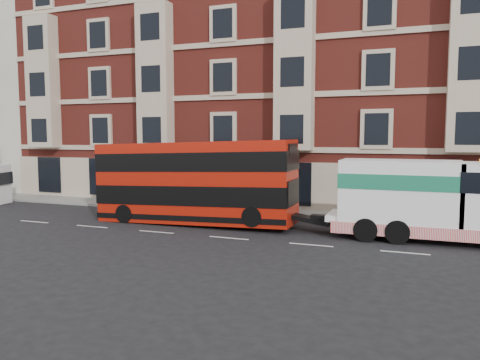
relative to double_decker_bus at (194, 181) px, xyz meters
The scene contains 7 objects.
ground 4.83m from the double_decker_bus, 40.59° to the right, with size 120.00×120.00×0.00m, color black.
sidewalk 6.20m from the double_decker_bus, 56.39° to the left, with size 90.00×3.00×0.15m, color slate.
victorian_terrace 14.93m from the double_decker_bus, 73.33° to the left, with size 45.00×12.00×20.40m.
lamp_post_west 4.49m from the double_decker_bus, 129.07° to the left, with size 0.35×0.15×4.35m.
double_decker_bus is the anchor object (origin of this frame).
tow_truck 12.07m from the double_decker_bus, ahead, with size 9.02×2.67×3.76m.
pedestrian 10.04m from the double_decker_bus, 157.78° to the left, with size 0.54×0.36×1.49m, color #1B2E37.
Camera 1 is at (8.33, -20.48, 4.92)m, focal length 35.00 mm.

